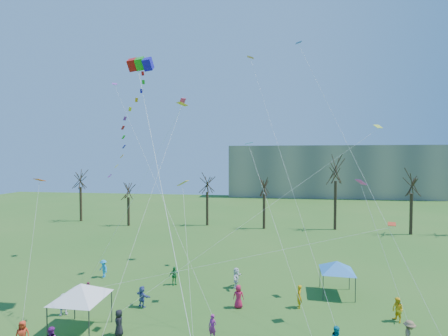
# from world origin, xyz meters

# --- Properties ---
(distant_building) EXTENTS (60.00, 14.00, 15.00)m
(distant_building) POSITION_xyz_m (22.00, 82.00, 7.50)
(distant_building) COLOR gray
(distant_building) RESTS_ON ground
(bare_tree_row) EXTENTS (68.87, 7.93, 12.31)m
(bare_tree_row) POSITION_xyz_m (6.55, 36.73, 7.34)
(bare_tree_row) COLOR black
(bare_tree_row) RESTS_ON ground
(big_box_kite) EXTENTS (5.10, 7.52, 22.30)m
(big_box_kite) POSITION_xyz_m (-6.75, 6.86, 13.97)
(big_box_kite) COLOR red
(big_box_kite) RESTS_ON ground
(canopy_tent_white) EXTENTS (4.37, 4.37, 3.27)m
(canopy_tent_white) POSITION_xyz_m (-9.29, 4.31, 2.77)
(canopy_tent_white) COLOR #3F3F44
(canopy_tent_white) RESTS_ON ground
(canopy_tent_blue) EXTENTS (3.83, 3.83, 2.87)m
(canopy_tent_blue) POSITION_xyz_m (8.92, 12.54, 2.43)
(canopy_tent_blue) COLOR #3F3F44
(canopy_tent_blue) RESTS_ON ground
(festival_crowd) EXTENTS (26.08, 14.20, 1.86)m
(festival_crowd) POSITION_xyz_m (-0.89, 6.29, 0.86)
(festival_crowd) COLOR red
(festival_crowd) RESTS_ON ground
(small_kites_aloft) EXTENTS (27.67, 18.39, 34.61)m
(small_kites_aloft) POSITION_xyz_m (-0.40, 11.59, 13.68)
(small_kites_aloft) COLOR #FC3F0D
(small_kites_aloft) RESTS_ON ground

